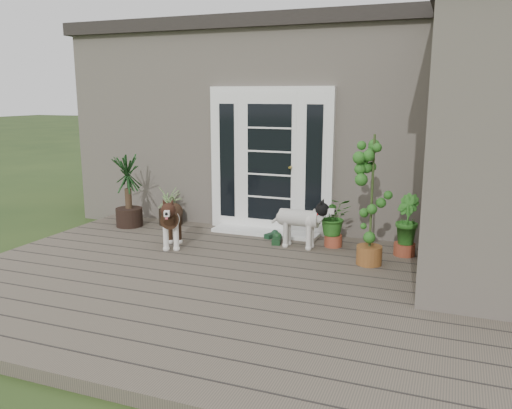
% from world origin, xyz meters
% --- Properties ---
extents(deck, '(6.20, 4.60, 0.12)m').
position_xyz_m(deck, '(0.00, 0.40, 0.06)').
color(deck, '#6B5B4C').
rests_on(deck, ground).
extents(house_main, '(7.40, 4.00, 3.10)m').
position_xyz_m(house_main, '(0.00, 4.65, 1.55)').
color(house_main, '#665E54').
rests_on(house_main, ground).
extents(roof_main, '(7.60, 4.20, 0.20)m').
position_xyz_m(roof_main, '(0.00, 4.65, 3.20)').
color(roof_main, '#2D2826').
rests_on(roof_main, house_main).
extents(house_wing, '(1.60, 2.40, 3.10)m').
position_xyz_m(house_wing, '(2.90, 1.50, 1.55)').
color(house_wing, '#665E54').
rests_on(house_wing, ground).
extents(door_unit, '(1.90, 0.14, 2.15)m').
position_xyz_m(door_unit, '(-0.20, 2.60, 1.19)').
color(door_unit, white).
rests_on(door_unit, deck).
extents(door_step, '(1.60, 0.40, 0.05)m').
position_xyz_m(door_step, '(-0.20, 2.40, 0.14)').
color(door_step, white).
rests_on(door_step, deck).
extents(brindle_dog, '(0.59, 0.82, 0.63)m').
position_xyz_m(brindle_dog, '(-1.14, 1.30, 0.44)').
color(brindle_dog, '#3E2616').
rests_on(brindle_dog, deck).
extents(white_dog, '(0.73, 0.33, 0.60)m').
position_xyz_m(white_dog, '(0.47, 1.89, 0.42)').
color(white_dog, white).
rests_on(white_dog, deck).
extents(spider_plant, '(0.69, 0.69, 0.66)m').
position_xyz_m(spider_plant, '(-1.81, 2.40, 0.45)').
color(spider_plant, '#93B16D').
rests_on(spider_plant, deck).
extents(yucca, '(1.01, 1.01, 1.14)m').
position_xyz_m(yucca, '(-2.36, 2.06, 0.69)').
color(yucca, black).
rests_on(yucca, deck).
extents(herb_a, '(0.59, 0.59, 0.61)m').
position_xyz_m(herb_a, '(0.89, 2.11, 0.43)').
color(herb_a, '#1F631C').
rests_on(herb_a, deck).
extents(herb_b, '(0.51, 0.51, 0.58)m').
position_xyz_m(herb_b, '(1.84, 2.04, 0.41)').
color(herb_b, '#27661D').
rests_on(herb_b, deck).
extents(herb_c, '(0.57, 0.57, 0.63)m').
position_xyz_m(herb_c, '(2.38, 2.23, 0.43)').
color(herb_c, '#1F5C1A').
rests_on(herb_c, deck).
extents(sapling, '(0.52, 0.52, 1.64)m').
position_xyz_m(sapling, '(1.47, 1.51, 0.94)').
color(sapling, '#2A5F1B').
rests_on(sapling, deck).
extents(clog_left, '(0.23, 0.37, 0.10)m').
position_xyz_m(clog_left, '(0.12, 1.99, 0.17)').
color(clog_left, '#15351A').
rests_on(clog_left, deck).
extents(clog_right, '(0.21, 0.30, 0.08)m').
position_xyz_m(clog_right, '(-0.04, 2.23, 0.16)').
color(clog_right, '#15351F').
rests_on(clog_right, deck).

